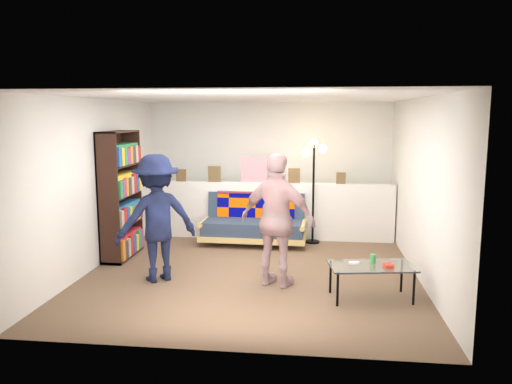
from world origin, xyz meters
The scene contains 10 objects.
ground centered at (0.00, 0.00, 0.00)m, with size 5.00×5.00×0.00m, color brown.
room_shell centered at (0.00, 0.47, 1.67)m, with size 4.60×5.05×2.45m.
half_wall_ledge centered at (0.00, 1.80, 0.50)m, with size 4.45×0.15×1.00m, color silver.
ledge_decor centered at (-0.23, 1.78, 1.18)m, with size 2.97×0.02×0.45m.
futon_sofa centered at (-0.14, 1.46, 0.35)m, with size 1.79×0.90×0.76m.
bookshelf centered at (-2.08, 0.41, 0.90)m, with size 0.32×0.97×1.93m.
coffee_table centered at (1.54, -0.97, 0.38)m, with size 1.06×0.69×0.51m.
floor_lamp centered at (0.84, 1.64, 1.25)m, with size 0.41×0.34×1.76m.
person_left centered at (-1.19, -0.58, 0.83)m, with size 1.08×0.62×1.67m, color black.
person_right centered at (0.40, -0.64, 0.85)m, with size 1.00×0.42×1.71m, color pink.
Camera 1 is at (0.85, -6.78, 2.17)m, focal length 35.00 mm.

